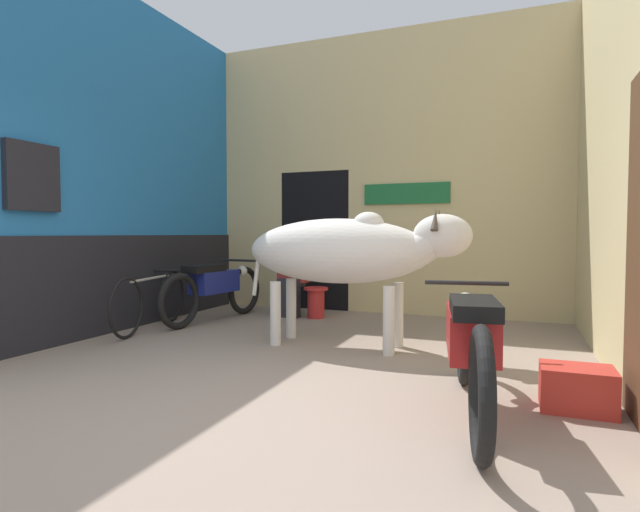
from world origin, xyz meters
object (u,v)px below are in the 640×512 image
at_px(bicycle, 151,300).
at_px(shopkeeper_seated, 292,271).
at_px(motorcycle_far, 214,287).
at_px(motorcycle_near, 471,343).
at_px(plastic_stool, 316,302).
at_px(crate, 577,389).
at_px(cow, 347,251).

relative_size(bicycle, shopkeeper_seated, 1.45).
distance_m(motorcycle_far, bicycle, 0.85).
relative_size(motorcycle_near, plastic_stool, 4.85).
height_order(shopkeeper_seated, plastic_stool, shopkeeper_seated).
relative_size(motorcycle_far, plastic_stool, 4.68).
bearing_deg(shopkeeper_seated, plastic_stool, -7.79).
bearing_deg(shopkeeper_seated, motorcycle_near, -49.37).
relative_size(plastic_stool, crate, 0.94).
relative_size(motorcycle_near, bicycle, 1.17).
bearing_deg(motorcycle_near, cow, 130.90).
distance_m(cow, crate, 2.41).
xyz_separation_m(motorcycle_near, shopkeeper_seated, (-2.59, 3.02, 0.17)).
distance_m(shopkeeper_seated, crate, 4.22).
distance_m(motorcycle_near, bicycle, 4.04).
xyz_separation_m(cow, motorcycle_far, (-2.05, 0.77, -0.51)).
bearing_deg(plastic_stool, crate, -42.73).
bearing_deg(plastic_stool, shopkeeper_seated, 172.21).
bearing_deg(plastic_stool, motorcycle_far, -149.09).
xyz_separation_m(motorcycle_far, bicycle, (-0.38, -0.75, -0.10)).
xyz_separation_m(motorcycle_far, crate, (3.99, -1.95, -0.30)).
xyz_separation_m(motorcycle_near, plastic_stool, (-2.22, 2.97, -0.23)).
height_order(motorcycle_near, motorcycle_far, motorcycle_near).
height_order(plastic_stool, crate, plastic_stool).
height_order(cow, motorcycle_near, cow).
distance_m(motorcycle_near, shopkeeper_seated, 3.98).
height_order(motorcycle_near, plastic_stool, motorcycle_near).
height_order(motorcycle_far, crate, motorcycle_far).
relative_size(bicycle, plastic_stool, 4.15).
bearing_deg(cow, plastic_stool, 122.02).
xyz_separation_m(motorcycle_near, motorcycle_far, (-3.36, 2.28, -0.01)).
distance_m(cow, plastic_stool, 1.87).
distance_m(motorcycle_near, crate, 0.78).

